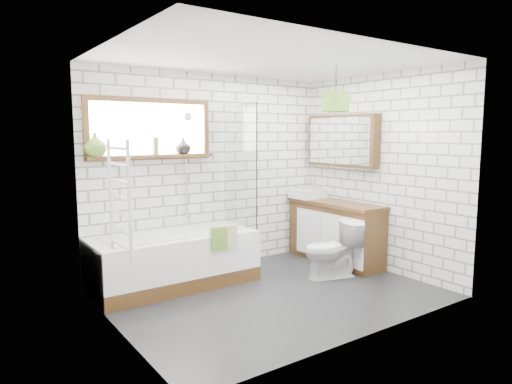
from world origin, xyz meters
TOP-DOWN VIEW (x-y plane):
  - floor at (0.00, 0.00)m, footprint 3.40×2.60m
  - ceiling at (0.00, 0.00)m, footprint 3.40×2.60m
  - wall_back at (0.00, 1.30)m, footprint 3.40×0.01m
  - wall_front at (0.00, -1.30)m, footprint 3.40×0.01m
  - wall_left at (-1.70, 0.00)m, footprint 0.01×2.60m
  - wall_right at (1.70, 0.00)m, footprint 0.01×2.60m
  - window at (-0.85, 1.26)m, footprint 1.52×0.16m
  - towel_radiator at (-1.66, 0.00)m, footprint 0.06×0.52m
  - mirror_cabinet at (1.62, 0.60)m, footprint 0.16×1.20m
  - shower_riser at (-0.40, 1.26)m, footprint 0.02×0.02m
  - bathtub at (-0.76, 0.89)m, footprint 1.86×0.82m
  - shower_screen at (0.15, 0.89)m, footprint 0.02×0.72m
  - towel_green at (-0.40, 0.48)m, footprint 0.20×0.05m
  - towel_beige at (-0.28, 0.48)m, footprint 0.21×0.05m
  - vanity at (1.47, 0.54)m, footprint 0.47×1.45m
  - basin at (1.41, 1.04)m, footprint 0.42×0.37m
  - tap at (1.57, 1.04)m, footprint 0.03×0.03m
  - toilet at (0.93, 0.06)m, footprint 0.56×0.76m
  - vase_olive at (-1.50, 1.23)m, footprint 0.26×0.26m
  - vase_dark at (-0.45, 1.23)m, footprint 0.21×0.21m
  - bottle at (-0.81, 1.23)m, footprint 0.07×0.07m
  - pendant at (0.76, -0.13)m, footprint 0.31×0.31m

SIDE VIEW (x-z plane):
  - floor at x=0.00m, z-range -0.01..0.00m
  - bathtub at x=-0.76m, z-range 0.00..0.60m
  - toilet at x=0.93m, z-range 0.00..0.70m
  - vanity at x=1.47m, z-range 0.00..0.83m
  - towel_green at x=-0.40m, z-range 0.45..0.72m
  - towel_beige at x=-0.28m, z-range 0.45..0.72m
  - basin at x=1.41m, z-range 0.83..0.95m
  - tap at x=1.57m, z-range 0.88..1.02m
  - towel_radiator at x=-1.66m, z-range 0.70..1.70m
  - wall_back at x=0.00m, z-range 0.00..2.50m
  - wall_front at x=0.00m, z-range 0.00..2.50m
  - wall_left at x=-1.70m, z-range 0.00..2.50m
  - wall_right at x=1.70m, z-range 0.00..2.50m
  - shower_riser at x=-0.40m, z-range 0.70..2.00m
  - shower_screen at x=0.15m, z-range 0.60..2.10m
  - vase_dark at x=-0.45m, z-range 1.48..1.68m
  - bottle at x=-0.81m, z-range 1.48..1.68m
  - vase_olive at x=-1.50m, z-range 1.48..1.74m
  - mirror_cabinet at x=1.62m, z-range 1.30..2.00m
  - window at x=-0.85m, z-range 1.46..2.14m
  - pendant at x=0.76m, z-range 1.99..2.21m
  - ceiling at x=0.00m, z-range 2.50..2.51m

